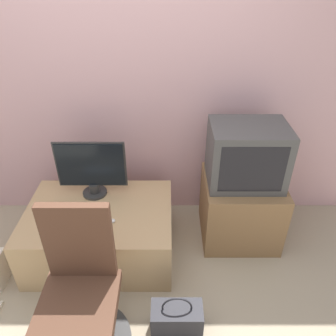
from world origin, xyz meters
The scene contains 10 objects.
ground_plane centered at (0.00, 0.00, 0.00)m, with size 12.00×12.00×0.00m, color tan.
wall_back centered at (0.00, 1.32, 1.30)m, with size 4.40×0.05×2.60m.
desk centered at (-0.16, 0.70, 0.22)m, with size 1.13×0.80×0.45m.
side_stand centered at (1.00, 0.91, 0.28)m, with size 0.63×0.58×0.57m.
main_monitor centered at (-0.22, 0.91, 0.69)m, with size 0.55×0.20×0.48m.
keyboard centered at (-0.24, 0.55, 0.45)m, with size 0.28×0.13×0.01m.
mouse centered at (-0.03, 0.56, 0.46)m, with size 0.05×0.04×0.03m.
crt_tv centered at (0.99, 0.92, 0.81)m, with size 0.58×0.43×0.49m.
office_chair centered at (-0.13, -0.03, 0.39)m, with size 0.56×0.56×0.99m.
handbag centered at (0.44, 0.00, 0.12)m, with size 0.33×0.17×0.34m.
Camera 1 is at (0.39, -1.24, 2.10)m, focal length 35.00 mm.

